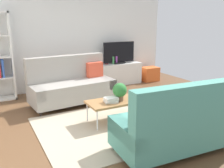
{
  "coord_description": "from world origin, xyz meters",
  "views": [
    {
      "loc": [
        -1.99,
        -3.92,
        1.91
      ],
      "look_at": [
        0.26,
        0.34,
        0.65
      ],
      "focal_mm": 39.55,
      "sensor_mm": 36.0,
      "label": 1
    }
  ],
  "objects": [
    {
      "name": "tv",
      "position": [
        1.61,
        2.44,
        0.95
      ],
      "size": [
        1.0,
        0.2,
        0.64
      ],
      "color": "black",
      "rests_on": "tv_console"
    },
    {
      "name": "potted_plant",
      "position": [
        0.22,
        -0.05,
        0.61
      ],
      "size": [
        0.27,
        0.27,
        0.34
      ],
      "color": "brown",
      "rests_on": "coffee_table"
    },
    {
      "name": "coffee_table",
      "position": [
        0.16,
        -0.01,
        0.39
      ],
      "size": [
        1.1,
        0.56,
        0.42
      ],
      "color": "#9E7042",
      "rests_on": "ground_plane"
    },
    {
      "name": "table_book_0",
      "position": [
        0.02,
        -0.07,
        0.44
      ],
      "size": [
        0.27,
        0.22,
        0.03
      ],
      "primitive_type": "cube",
      "rotation": [
        0.0,
        0.0,
        -0.19
      ],
      "color": "silver",
      "rests_on": "coffee_table"
    },
    {
      "name": "bottle_1",
      "position": [
        1.51,
        2.42,
        0.75
      ],
      "size": [
        0.06,
        0.06,
        0.23
      ],
      "primitive_type": "cylinder",
      "color": "purple",
      "rests_on": "tv_console"
    },
    {
      "name": "table_book_2",
      "position": [
        0.02,
        -0.07,
        0.5
      ],
      "size": [
        0.24,
        0.18,
        0.04
      ],
      "primitive_type": "cube",
      "rotation": [
        0.0,
        0.0,
        0.01
      ],
      "color": "silver",
      "rests_on": "table_book_1"
    },
    {
      "name": "couch_green",
      "position": [
        0.45,
        -1.43,
        0.44
      ],
      "size": [
        1.95,
        0.96,
        1.1
      ],
      "rotation": [
        0.0,
        0.0,
        -0.07
      ],
      "color": "teal",
      "rests_on": "ground_plane"
    },
    {
      "name": "ground_plane",
      "position": [
        0.0,
        0.0,
        0.0
      ],
      "size": [
        7.68,
        7.68,
        0.0
      ],
      "primitive_type": "plane",
      "color": "brown"
    },
    {
      "name": "bottle_0",
      "position": [
        1.4,
        2.42,
        0.75
      ],
      "size": [
        0.06,
        0.06,
        0.23
      ],
      "primitive_type": "cylinder",
      "color": "#3F8C4C",
      "rests_on": "tv_console"
    },
    {
      "name": "vase_1",
      "position": [
        1.23,
        2.51,
        0.73
      ],
      "size": [
        0.12,
        0.12,
        0.19
      ],
      "primitive_type": "cylinder",
      "color": "#B24C4C",
      "rests_on": "tv_console"
    },
    {
      "name": "tv_console",
      "position": [
        1.61,
        2.46,
        0.32
      ],
      "size": [
        1.4,
        0.44,
        0.64
      ],
      "primitive_type": "cube",
      "color": "silver",
      "rests_on": "ground_plane"
    },
    {
      "name": "wall_far",
      "position": [
        0.0,
        2.8,
        1.45
      ],
      "size": [
        6.4,
        0.12,
        2.9
      ],
      "primitive_type": "cube",
      "color": "white",
      "rests_on": "ground_plane"
    },
    {
      "name": "couch_beige",
      "position": [
        -0.23,
        1.41,
        0.44
      ],
      "size": [
        1.97,
        1.01,
        1.1
      ],
      "rotation": [
        0.0,
        0.0,
        3.23
      ],
      "color": "gray",
      "rests_on": "ground_plane"
    },
    {
      "name": "storage_trunk",
      "position": [
        2.71,
        2.36,
        0.22
      ],
      "size": [
        0.52,
        0.4,
        0.44
      ],
      "primitive_type": "cube",
      "color": "orange",
      "rests_on": "ground_plane"
    },
    {
      "name": "vase_0",
      "position": [
        1.03,
        2.51,
        0.73
      ],
      "size": [
        0.14,
        0.14,
        0.18
      ],
      "primitive_type": "cylinder",
      "color": "#4C72B2",
      "rests_on": "tv_console"
    },
    {
      "name": "area_rug",
      "position": [
        0.11,
        -0.21,
        0.01
      ],
      "size": [
        2.9,
        2.2,
        0.01
      ],
      "primitive_type": "cube",
      "color": "tan",
      "rests_on": "ground_plane"
    },
    {
      "name": "table_book_1",
      "position": [
        0.02,
        -0.07,
        0.47
      ],
      "size": [
        0.26,
        0.21,
        0.03
      ],
      "primitive_type": "cube",
      "rotation": [
        0.0,
        0.0,
        0.13
      ],
      "color": "silver",
      "rests_on": "table_book_0"
    }
  ]
}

